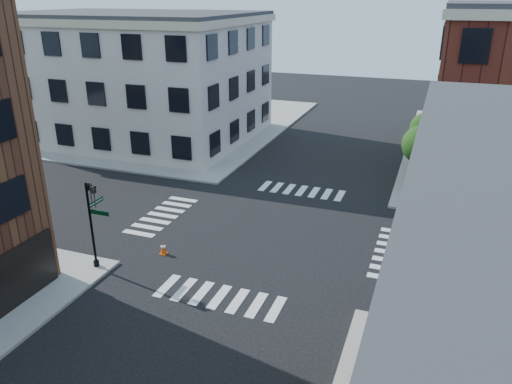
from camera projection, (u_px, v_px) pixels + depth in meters
name	position (u px, v px, depth m)	size (l,w,h in m)	color
ground	(269.00, 233.00, 28.73)	(120.00, 120.00, 0.00)	black
sidewalk_nw	(148.00, 121.00, 53.76)	(30.00, 30.00, 0.15)	gray
building_nw	(133.00, 77.00, 46.75)	(22.00, 16.00, 11.00)	silver
tree_near	(422.00, 147.00, 33.81)	(2.69, 2.69, 4.49)	black
tree_far	(426.00, 130.00, 39.15)	(2.43, 2.43, 4.07)	black
signal_pole	(93.00, 216.00, 24.02)	(1.29, 1.24, 4.60)	black
traffic_cone	(163.00, 248.00, 26.28)	(0.39, 0.39, 0.67)	#EC520A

